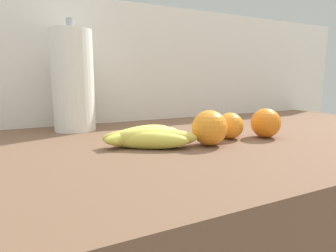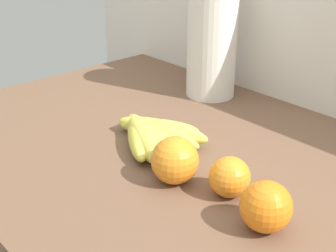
% 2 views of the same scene
% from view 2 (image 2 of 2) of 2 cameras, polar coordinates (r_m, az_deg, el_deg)
% --- Properties ---
extents(banana_bunch, '(0.21, 0.19, 0.04)m').
position_cam_2_polar(banana_bunch, '(0.92, -2.08, -0.95)').
color(banana_bunch, '#DACF4C').
rests_on(banana_bunch, counter).
extents(orange_back_left, '(0.08, 0.08, 0.08)m').
position_cam_2_polar(orange_back_left, '(0.69, 11.76, -9.52)').
color(orange_back_left, orange).
rests_on(orange_back_left, counter).
extents(orange_back_right, '(0.07, 0.07, 0.07)m').
position_cam_2_polar(orange_back_right, '(0.76, 7.46, -6.14)').
color(orange_back_right, orange).
rests_on(orange_back_right, counter).
extents(orange_center, '(0.08, 0.08, 0.08)m').
position_cam_2_polar(orange_center, '(0.78, 0.83, -4.17)').
color(orange_center, orange).
rests_on(orange_center, counter).
extents(paper_towel_roll, '(0.12, 0.12, 0.32)m').
position_cam_2_polar(paper_towel_roll, '(1.13, 5.36, 10.69)').
color(paper_towel_roll, white).
rests_on(paper_towel_roll, counter).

